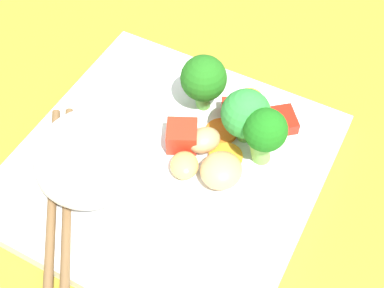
% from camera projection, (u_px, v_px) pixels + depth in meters
% --- Properties ---
extents(ground_plane, '(1.10, 1.10, 0.02)m').
position_uv_depth(ground_plane, '(169.00, 179.00, 0.50)').
color(ground_plane, olive).
extents(square_plate, '(0.28, 0.28, 0.02)m').
position_uv_depth(square_plate, '(168.00, 168.00, 0.48)').
color(square_plate, white).
rests_on(square_plate, ground_plane).
extents(rice_mound, '(0.12, 0.12, 0.07)m').
position_uv_depth(rice_mound, '(91.00, 157.00, 0.44)').
color(rice_mound, white).
rests_on(rice_mound, square_plate).
extents(broccoli_floret_0, '(0.04, 0.04, 0.06)m').
position_uv_depth(broccoli_floret_0, '(265.00, 133.00, 0.45)').
color(broccoli_floret_0, '#7ABE4E').
rests_on(broccoli_floret_0, square_plate).
extents(broccoli_floret_1, '(0.05, 0.05, 0.06)m').
position_uv_depth(broccoli_floret_1, '(246.00, 114.00, 0.46)').
color(broccoli_floret_1, '#63A545').
rests_on(broccoli_floret_1, square_plate).
extents(broccoli_floret_2, '(0.04, 0.04, 0.06)m').
position_uv_depth(broccoli_floret_2, '(204.00, 79.00, 0.49)').
color(broccoli_floret_2, '#54993A').
rests_on(broccoli_floret_2, square_plate).
extents(carrot_slice_0, '(0.03, 0.03, 0.00)m').
position_uv_depth(carrot_slice_0, '(250.00, 99.00, 0.52)').
color(carrot_slice_0, orange).
rests_on(carrot_slice_0, square_plate).
extents(carrot_slice_1, '(0.03, 0.03, 0.00)m').
position_uv_depth(carrot_slice_1, '(226.00, 157.00, 0.48)').
color(carrot_slice_1, orange).
rests_on(carrot_slice_1, square_plate).
extents(carrot_slice_2, '(0.04, 0.04, 0.00)m').
position_uv_depth(carrot_slice_2, '(221.00, 132.00, 0.49)').
color(carrot_slice_2, orange).
rests_on(carrot_slice_2, square_plate).
extents(pepper_chunk_0, '(0.04, 0.04, 0.01)m').
position_uv_depth(pepper_chunk_0, '(283.00, 120.00, 0.50)').
color(pepper_chunk_0, red).
rests_on(pepper_chunk_0, square_plate).
extents(pepper_chunk_1, '(0.04, 0.04, 0.02)m').
position_uv_depth(pepper_chunk_1, '(179.00, 135.00, 0.48)').
color(pepper_chunk_1, red).
rests_on(pepper_chunk_1, square_plate).
extents(pepper_chunk_2, '(0.03, 0.03, 0.02)m').
position_uv_depth(pepper_chunk_2, '(232.00, 111.00, 0.50)').
color(pepper_chunk_2, red).
rests_on(pepper_chunk_2, square_plate).
extents(chicken_piece_0, '(0.04, 0.04, 0.02)m').
position_uv_depth(chicken_piece_0, '(221.00, 170.00, 0.46)').
color(chicken_piece_0, tan).
rests_on(chicken_piece_0, square_plate).
extents(chicken_piece_1, '(0.04, 0.04, 0.02)m').
position_uv_depth(chicken_piece_1, '(204.00, 140.00, 0.48)').
color(chicken_piece_1, tan).
rests_on(chicken_piece_1, square_plate).
extents(chicken_piece_2, '(0.04, 0.04, 0.02)m').
position_uv_depth(chicken_piece_2, '(184.00, 166.00, 0.46)').
color(chicken_piece_2, tan).
rests_on(chicken_piece_2, square_plate).
extents(chopstick_pair, '(0.17, 0.14, 0.01)m').
position_uv_depth(chopstick_pair, '(60.00, 200.00, 0.45)').
color(chopstick_pair, brown).
rests_on(chopstick_pair, square_plate).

